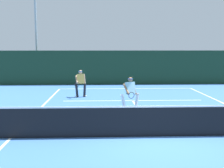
{
  "coord_description": "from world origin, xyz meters",
  "views": [
    {
      "loc": [
        -1.73,
        -8.85,
        2.91
      ],
      "look_at": [
        -1.17,
        5.73,
        1.0
      ],
      "focal_mm": 45.05,
      "sensor_mm": 36.0,
      "label": 1
    }
  ],
  "objects_px": {
    "player_near": "(130,92)",
    "tennis_ball": "(152,120)",
    "player_far": "(81,82)",
    "light_pole": "(36,22)"
  },
  "relations": [
    {
      "from": "player_near",
      "to": "tennis_ball",
      "type": "relative_size",
      "value": 23.55
    },
    {
      "from": "player_near",
      "to": "player_far",
      "type": "relative_size",
      "value": 0.97
    },
    {
      "from": "player_near",
      "to": "player_far",
      "type": "bearing_deg",
      "value": -78.36
    },
    {
      "from": "player_far",
      "to": "tennis_ball",
      "type": "relative_size",
      "value": 24.16
    },
    {
      "from": "player_near",
      "to": "player_far",
      "type": "distance_m",
      "value": 4.44
    },
    {
      "from": "player_far",
      "to": "tennis_ball",
      "type": "bearing_deg",
      "value": 109.29
    },
    {
      "from": "player_near",
      "to": "light_pole",
      "type": "height_order",
      "value": "light_pole"
    },
    {
      "from": "player_near",
      "to": "light_pole",
      "type": "distance_m",
      "value": 13.37
    },
    {
      "from": "player_near",
      "to": "light_pole",
      "type": "relative_size",
      "value": 0.19
    },
    {
      "from": "light_pole",
      "to": "tennis_ball",
      "type": "bearing_deg",
      "value": -60.07
    }
  ]
}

